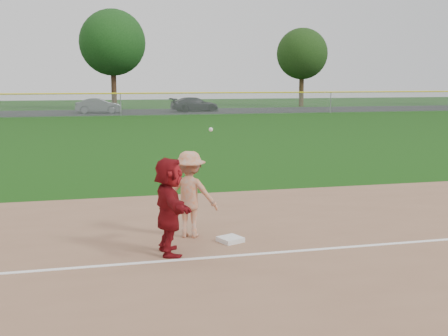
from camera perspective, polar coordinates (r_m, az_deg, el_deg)
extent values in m
plane|color=#133F0C|center=(11.33, 1.81, -7.67)|extent=(160.00, 160.00, 0.00)
cube|color=white|center=(10.59, 2.98, -8.75)|extent=(60.00, 0.10, 0.01)
cube|color=black|center=(56.62, -10.78, 5.59)|extent=(120.00, 10.00, 0.01)
cube|color=white|center=(11.36, 0.65, -7.26)|extent=(0.55, 0.55, 0.10)
imported|color=maroon|center=(10.45, -5.60, -3.87)|extent=(0.58, 1.70, 1.82)
imported|color=#57595E|center=(55.29, -12.62, 6.20)|extent=(4.41, 1.80, 1.42)
imported|color=black|center=(56.80, -2.99, 6.48)|extent=(5.16, 2.76, 1.42)
imported|color=#A7A7AA|center=(11.56, -3.49, -2.68)|extent=(1.32, 1.07, 1.78)
sphere|color=silver|center=(11.30, -1.34, 3.93)|extent=(0.08, 0.08, 0.08)
plane|color=#999EA0|center=(50.59, -10.45, 6.34)|extent=(110.00, 0.00, 110.00)
cylinder|color=yellow|center=(50.55, -10.49, 7.47)|extent=(110.00, 0.12, 0.12)
cylinder|color=gray|center=(50.59, -10.45, 6.34)|extent=(0.08, 0.08, 2.00)
cylinder|color=gray|center=(55.46, 10.78, 6.56)|extent=(0.08, 0.08, 2.00)
cylinder|color=#342113|center=(62.03, -11.11, 7.77)|extent=(0.56, 0.56, 4.10)
sphere|color=#123811|center=(62.14, -11.26, 12.40)|extent=(7.00, 7.00, 7.00)
cylinder|color=#372714|center=(68.00, 7.86, 7.75)|extent=(0.56, 0.56, 3.64)
sphere|color=black|center=(68.05, 7.94, 11.43)|extent=(6.00, 6.00, 6.00)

